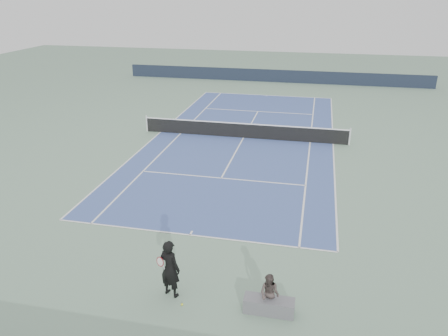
% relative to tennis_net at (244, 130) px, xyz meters
% --- Properties ---
extents(ground, '(80.00, 80.00, 0.00)m').
position_rel_tennis_net_xyz_m(ground, '(0.00, 0.00, -0.50)').
color(ground, gray).
extents(court_surface, '(10.97, 23.77, 0.01)m').
position_rel_tennis_net_xyz_m(court_surface, '(0.00, 0.00, -0.50)').
color(court_surface, '#3D5291').
rests_on(court_surface, ground).
extents(tennis_net, '(12.90, 0.10, 1.07)m').
position_rel_tennis_net_xyz_m(tennis_net, '(0.00, 0.00, 0.00)').
color(tennis_net, silver).
rests_on(tennis_net, ground).
extents(windscreen_far, '(30.00, 0.25, 1.20)m').
position_rel_tennis_net_xyz_m(windscreen_far, '(0.00, 17.88, 0.10)').
color(windscreen_far, black).
rests_on(windscreen_far, ground).
extents(tennis_player, '(0.87, 0.72, 1.90)m').
position_rel_tennis_net_xyz_m(tennis_player, '(0.41, -15.32, 0.45)').
color(tennis_player, black).
rests_on(tennis_player, ground).
extents(tennis_ball, '(0.07, 0.07, 0.07)m').
position_rel_tennis_net_xyz_m(tennis_ball, '(0.89, -15.74, -0.47)').
color(tennis_ball, yellow).
rests_on(tennis_ball, ground).
extents(spectator_bench, '(1.53, 0.90, 1.27)m').
position_rel_tennis_net_xyz_m(spectator_bench, '(3.44, -15.49, -0.05)').
color(spectator_bench, '#5D5D63').
rests_on(spectator_bench, ground).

